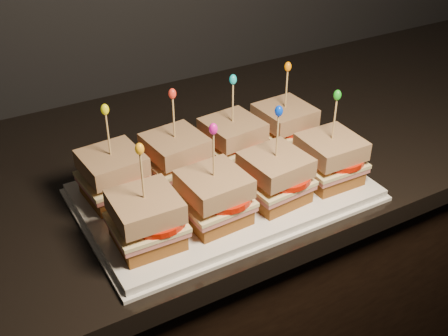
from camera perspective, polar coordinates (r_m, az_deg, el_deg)
cabinet at (r=1.38m, az=0.66°, el=-15.20°), size 2.68×0.59×0.91m
granite_slab at (r=1.08m, az=0.82°, el=1.98°), size 2.72×0.63×0.04m
platter at (r=0.91m, az=-0.00°, el=-2.45°), size 0.45×0.28×0.02m
platter_rim at (r=0.91m, az=-0.00°, el=-2.76°), size 0.46×0.29×0.01m
sandwich_0_bread_bot at (r=0.89m, az=-11.00°, el=-2.18°), size 0.09×0.09×0.02m
sandwich_0_ham at (r=0.88m, az=-11.11°, el=-1.33°), size 0.10×0.10×0.01m
sandwich_0_cheese at (r=0.88m, az=-11.15°, el=-0.96°), size 0.10×0.10×0.01m
sandwich_0_tomato at (r=0.87m, az=-10.34°, el=-0.52°), size 0.09×0.09×0.01m
sandwich_0_bread_top at (r=0.87m, az=-11.34°, el=0.53°), size 0.09×0.09×0.03m
sandwich_0_pick at (r=0.84m, az=-11.66°, el=3.12°), size 0.00×0.00×0.09m
sandwich_0_frill at (r=0.82m, az=-12.01°, el=5.85°), size 0.01×0.01×0.02m
sandwich_1_bread_bot at (r=0.92m, az=-4.84°, el=-0.34°), size 0.09×0.09×0.02m
sandwich_1_ham at (r=0.91m, az=-4.89°, el=0.49°), size 0.10×0.10×0.01m
sandwich_1_cheese at (r=0.91m, az=-4.91°, el=0.87°), size 0.10×0.10×0.01m
sandwich_1_tomato at (r=0.91m, az=-4.08°, el=1.30°), size 0.09×0.09×0.01m
sandwich_1_bread_top at (r=0.90m, az=-4.99°, el=2.33°), size 0.10×0.10×0.03m
sandwich_1_pick at (r=0.88m, az=-5.12°, el=4.87°), size 0.00×0.00×0.09m
sandwich_1_frill at (r=0.86m, az=-5.27°, el=7.54°), size 0.01×0.01×0.02m
sandwich_2_bread_bot at (r=0.96m, az=0.85°, el=1.36°), size 0.09×0.09×0.02m
sandwich_2_ham at (r=0.96m, az=0.86°, el=2.18°), size 0.10×0.10×0.01m
sandwich_2_cheese at (r=0.95m, az=0.86°, el=2.54°), size 0.10×0.10×0.01m
sandwich_2_tomato at (r=0.95m, az=1.67°, el=2.95°), size 0.09×0.09×0.01m
sandwich_2_bread_top at (r=0.94m, az=0.88°, el=3.96°), size 0.10×0.10×0.03m
sandwich_2_pick at (r=0.92m, az=0.90°, el=6.42°), size 0.00×0.00×0.09m
sandwich_2_frill at (r=0.90m, az=0.92°, el=8.99°), size 0.01×0.01×0.02m
sandwich_3_bread_bot at (r=1.02m, az=6.03°, el=2.90°), size 0.09×0.09×0.02m
sandwich_3_ham at (r=1.01m, az=6.08°, el=3.68°), size 0.10×0.10×0.01m
sandwich_3_cheese at (r=1.00m, az=6.10°, el=4.03°), size 0.10×0.10×0.01m
sandwich_3_tomato at (r=1.00m, az=6.89°, el=4.43°), size 0.09×0.09×0.01m
sandwich_3_bread_top at (r=0.99m, az=6.19°, el=5.40°), size 0.09×0.09×0.03m
sandwich_3_pick at (r=0.97m, az=6.35°, el=7.75°), size 0.00×0.00×0.09m
sandwich_3_frill at (r=0.95m, az=6.51°, el=10.20°), size 0.01×0.01×0.02m
sandwich_4_bread_bot at (r=0.79m, az=-7.76°, el=-6.77°), size 0.09×0.09×0.02m
sandwich_4_ham at (r=0.78m, az=-7.85°, el=-5.87°), size 0.10×0.09×0.01m
sandwich_4_cheese at (r=0.78m, az=-7.89°, el=-5.47°), size 0.10×0.10×0.01m
sandwich_4_tomato at (r=0.77m, az=-6.94°, el=-5.01°), size 0.09×0.09×0.01m
sandwich_4_bread_top at (r=0.76m, az=-8.04°, el=-3.88°), size 0.09×0.09×0.03m
sandwich_4_pick at (r=0.74m, az=-8.30°, el=-1.08°), size 0.00×0.00×0.09m
sandwich_4_frill at (r=0.72m, az=-8.58°, el=1.93°), size 0.01×0.01×0.02m
sandwich_5_bread_bot at (r=0.83m, az=-0.99°, el=-4.51°), size 0.09×0.09×0.02m
sandwich_5_ham at (r=0.82m, az=-1.00°, el=-3.62°), size 0.10×0.10×0.01m
sandwich_5_cheese at (r=0.82m, az=-1.01°, el=-3.23°), size 0.10×0.10×0.01m
sandwich_5_tomato at (r=0.81m, az=-0.07°, el=-2.77°), size 0.09×0.09×0.01m
sandwich_5_bread_top at (r=0.80m, az=-1.03°, el=-1.67°), size 0.09×0.09×0.03m
sandwich_5_pick at (r=0.78m, az=-1.06°, el=1.08°), size 0.00×0.00×0.09m
sandwich_5_frill at (r=0.75m, az=-1.09°, el=4.00°), size 0.01×0.01×0.02m
sandwich_6_bread_bot at (r=0.88m, az=5.11°, el=-2.41°), size 0.09×0.09×0.02m
sandwich_6_ham at (r=0.87m, az=5.16°, el=-1.55°), size 0.10×0.10×0.01m
sandwich_6_cheese at (r=0.86m, az=5.18°, el=-1.16°), size 0.10×0.10×0.01m
sandwich_6_tomato at (r=0.86m, az=6.09°, el=-0.71°), size 0.09×0.09×0.01m
sandwich_6_bread_top at (r=0.85m, az=5.27°, el=0.35°), size 0.09×0.09×0.03m
sandwich_6_pick at (r=0.82m, az=5.43°, el=2.99°), size 0.00×0.00×0.09m
sandwich_6_frill at (r=0.80m, az=5.59°, el=5.78°), size 0.01×0.01×0.02m
sandwich_7_bread_bot at (r=0.93m, az=10.53°, el=-0.51°), size 0.09×0.09×0.02m
sandwich_7_ham at (r=0.92m, az=10.63°, el=0.32°), size 0.10×0.09×0.01m
sandwich_7_cheese at (r=0.92m, az=10.67°, el=0.69°), size 0.10×0.09×0.01m
sandwich_7_tomato at (r=0.92m, az=11.53°, el=1.11°), size 0.09×0.09×0.01m
sandwich_7_bread_top at (r=0.91m, az=10.84°, el=2.13°), size 0.09×0.09×0.03m
sandwich_7_pick at (r=0.88m, az=11.13°, el=4.64°), size 0.00×0.00×0.09m
sandwich_7_frill at (r=0.86m, az=11.45°, el=7.27°), size 0.01×0.01×0.02m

